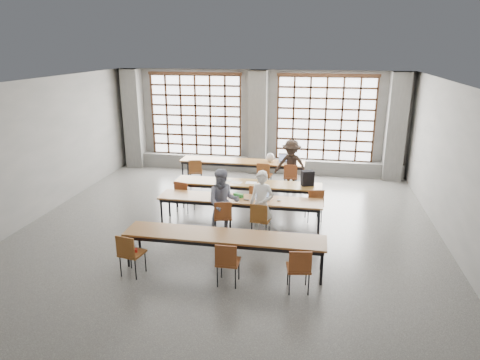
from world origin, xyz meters
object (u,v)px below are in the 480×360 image
chair_near_left (130,251)px  chair_near_right (299,266)px  laptop_front (262,196)px  phone (246,200)px  chair_front_right (260,217)px  mouse (279,200)px  desk_row_d (224,238)px  chair_mid_left (183,193)px  desk_row_b (248,185)px  student_female (223,202)px  chair_mid_centre (258,198)px  green_box (238,195)px  chair_back_mid (264,173)px  red_pouch (132,251)px  plastic_bag (270,157)px  student_male (261,205)px  chair_back_right (291,175)px  student_back (291,166)px  chair_front_left (223,214)px  chair_back_left (196,170)px  desk_row_a (242,163)px  chair_near_mid (227,260)px  laptop_back (284,160)px  desk_row_c (240,201)px  backpack (308,178)px  chair_mid_right (315,201)px

chair_near_left → chair_near_right: (3.23, -0.00, 0.00)m
laptop_front → phone: size_ratio=3.14×
chair_front_right → mouse: (0.36, 0.61, 0.21)m
desk_row_d → chair_mid_left: chair_mid_left is taller
desk_row_b → student_female: student_female is taller
chair_mid_centre → green_box: 0.73m
chair_back_mid → red_pouch: (-1.86, -5.50, -0.04)m
plastic_bag → chair_back_mid: bearing=-99.1°
chair_front_right → student_female: student_female is taller
student_female → chair_front_right: bearing=-22.1°
student_male → chair_near_right: bearing=-51.7°
chair_near_left → green_box: chair_near_left is taller
desk_row_d → student_male: bearing=71.8°
desk_row_d → student_female: (-0.37, 1.61, 0.13)m
plastic_bag → chair_mid_centre: bearing=-89.5°
chair_near_left → chair_back_right: bearing=64.3°
student_back → student_male: bearing=-85.9°
chair_near_right → chair_near_left: bearing=180.0°
mouse → plastic_bag: 3.59m
chair_mid_left → phone: 1.97m
chair_front_left → green_box: 0.78m
chair_back_left → chair_back_mid: same height
chair_front_left → green_box: chair_front_left is taller
desk_row_b → phone: phone is taller
plastic_bag → desk_row_a: bearing=-176.8°
chair_near_left → chair_near_mid: bearing=-0.0°
student_back → desk_row_a: bearing=174.0°
chair_near_left → green_box: 3.25m
chair_back_right → chair_mid_centre: same height
chair_near_right → desk_row_b: bearing=111.8°
chair_back_mid → red_pouch: 5.80m
plastic_bag → laptop_back: bearing=7.6°
desk_row_c → backpack: backpack is taller
chair_front_left → chair_near_left: same height
desk_row_b → mouse: (0.97, -1.28, 0.08)m
chair_near_left → laptop_back: size_ratio=2.23×
chair_near_mid → backpack: size_ratio=2.20×
desk_row_b → laptop_front: size_ratio=9.78×
desk_row_b → student_female: 1.79m
desk_row_d → chair_mid_centre: size_ratio=4.55×
chair_mid_centre → chair_mid_left: bearing=180.0°
student_female → laptop_front: size_ratio=3.89×
chair_front_right → laptop_front: size_ratio=2.15×
chair_front_left → green_box: size_ratio=3.52×
chair_mid_right → red_pouch: size_ratio=4.40×
laptop_back → plastic_bag: (-0.44, -0.06, 0.08)m
chair_mid_left → student_female: size_ratio=0.55×
desk_row_a → green_box: size_ratio=16.00×
chair_back_left → chair_back_right: size_ratio=1.00×
chair_front_right → phone: chair_front_right is taller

